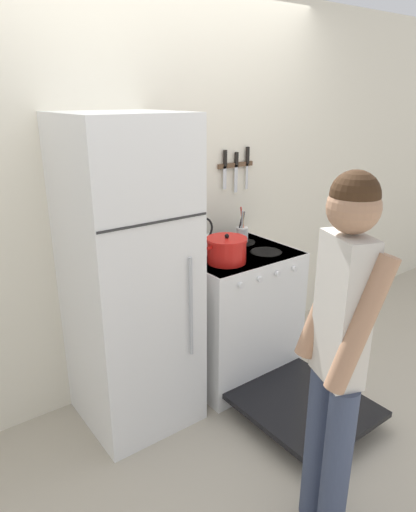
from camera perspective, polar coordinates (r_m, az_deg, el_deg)
ground_plane at (r=3.51m, az=-4.42°, el=-13.26°), size 14.00×14.00×0.00m
wall_back at (r=3.04m, az=-5.35°, el=7.65°), size 10.00×0.06×2.55m
refrigerator at (r=2.64m, az=-9.79°, el=-2.77°), size 0.63×0.66×1.82m
stove_range at (r=3.18m, az=3.55°, el=-7.49°), size 0.75×1.39×0.91m
dutch_oven_pot at (r=2.81m, az=2.34°, el=0.75°), size 0.29×0.25×0.18m
tea_kettle at (r=3.01m, az=-0.59°, el=1.77°), size 0.26×0.21×0.23m
utensil_jar at (r=3.22m, az=4.28°, el=2.90°), size 0.08×0.08×0.25m
person at (r=1.92m, az=15.97°, el=-11.07°), size 0.35×0.40×1.65m
wall_knife_strip at (r=3.31m, az=3.50°, el=11.38°), size 0.31×0.03×0.32m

